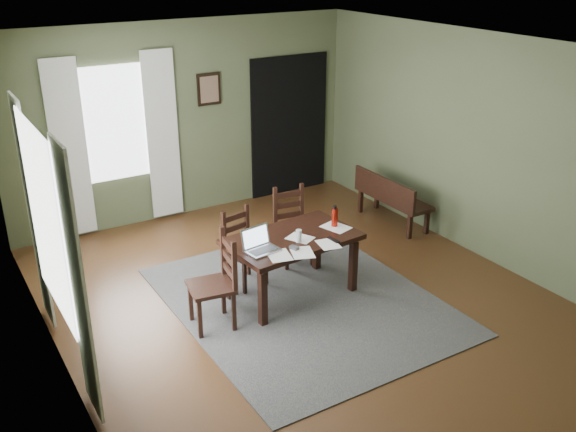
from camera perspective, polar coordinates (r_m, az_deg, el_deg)
ground at (r=7.07m, az=1.28°, el=-7.58°), size 5.00×6.00×0.01m
room_shell at (r=6.34m, az=1.42°, el=6.61°), size 5.02×6.02×2.71m
rug at (r=7.07m, az=1.28°, el=-7.50°), size 2.60×3.20×0.01m
dining_table at (r=6.90m, az=0.36°, el=-2.51°), size 1.45×0.94×0.70m
chair_end at (r=6.46m, az=-6.42°, el=-5.93°), size 0.49×0.49×0.99m
chair_back_left at (r=7.24m, az=-4.00°, el=-2.91°), size 0.46×0.46×0.88m
chair_back_right at (r=7.73m, az=0.41°, el=-0.93°), size 0.46×0.46×0.93m
bench at (r=8.90m, az=9.06°, el=1.81°), size 0.40×1.23×0.70m
laptop at (r=6.56m, az=-2.56°, el=-2.53°), size 0.37×0.31×0.23m
computer_mouse at (r=6.58m, az=0.55°, el=-2.84°), size 0.08×0.11×0.03m
tv_remote at (r=6.79m, az=4.06°, el=-2.12°), size 0.05×0.17×0.02m
drinking_glass at (r=6.72m, az=0.96°, el=-1.77°), size 0.08×0.08×0.14m
water_bottle at (r=7.09m, az=4.17°, el=-0.08°), size 0.08×0.08×0.24m
paper_a at (r=6.46m, az=-0.78°, el=-3.53°), size 0.28×0.33×0.00m
paper_b at (r=6.71m, az=3.60°, el=-2.51°), size 0.25×0.30×0.00m
paper_c at (r=6.83m, az=1.08°, el=-1.97°), size 0.31×0.33×0.00m
paper_d at (r=7.11m, az=4.28°, el=-1.00°), size 0.30×0.35×0.00m
paper_e at (r=6.52m, az=1.28°, el=-3.27°), size 0.30×0.34×0.00m
window_left at (r=5.79m, az=-20.81°, el=-0.32°), size 0.01×1.30×1.70m
window_back at (r=8.67m, az=-15.14°, el=7.93°), size 1.00×0.01×1.50m
curtain_left_near at (r=5.17m, az=-18.20°, el=-5.90°), size 0.03×0.48×2.30m
curtain_left_far at (r=6.64m, az=-21.73°, el=0.16°), size 0.03×0.48×2.30m
curtain_back_left at (r=8.57m, az=-18.86°, el=5.56°), size 0.44×0.03×2.30m
curtain_back_right at (r=8.89m, az=-11.09°, el=7.00°), size 0.44×0.03×2.30m
framed_picture at (r=9.06m, az=-7.04°, el=11.13°), size 0.34×0.03×0.44m
doorway_back at (r=9.81m, az=0.11°, el=8.03°), size 1.30×0.03×2.10m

